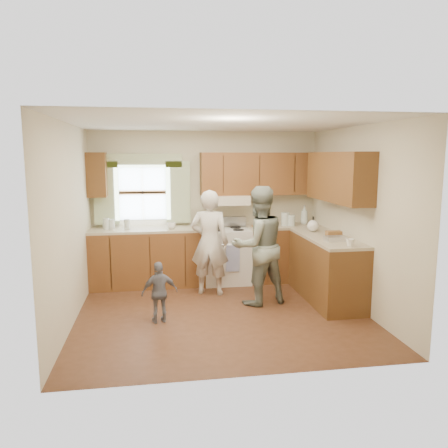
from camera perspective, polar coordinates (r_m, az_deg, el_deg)
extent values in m
plane|color=#462715|center=(6.02, -0.36, -11.50)|extent=(3.80, 3.80, 0.00)
plane|color=white|center=(5.65, -0.38, 12.98)|extent=(3.80, 3.80, 0.00)
plane|color=beige|center=(7.42, -2.38, 2.34)|extent=(3.80, 0.00, 3.80)
plane|color=beige|center=(4.01, 3.37, -3.34)|extent=(3.80, 0.00, 3.80)
plane|color=beige|center=(5.74, -19.48, -0.11)|extent=(0.00, 3.50, 3.50)
plane|color=beige|center=(6.27, 17.07, 0.74)|extent=(0.00, 3.50, 3.50)
cube|color=#482A0F|center=(7.22, -9.92, -4.42)|extent=(1.82, 0.60, 0.90)
cube|color=#482A0F|center=(7.52, 7.75, -3.82)|extent=(1.22, 0.60, 0.90)
cube|color=#40240E|center=(6.59, 13.16, -5.80)|extent=(0.60, 1.65, 0.90)
cube|color=tan|center=(7.13, -10.02, -0.74)|extent=(1.82, 0.60, 0.04)
cube|color=tan|center=(7.44, 7.83, -0.29)|extent=(1.22, 0.60, 0.04)
cube|color=tan|center=(6.49, 13.30, -1.79)|extent=(0.60, 1.65, 0.04)
cube|color=#482A0F|center=(7.37, 4.75, 6.57)|extent=(2.00, 0.33, 0.70)
cube|color=#40240E|center=(7.22, -16.27, 6.19)|extent=(0.30, 0.33, 0.70)
cube|color=#40240E|center=(6.44, 14.70, 5.97)|extent=(0.33, 1.65, 0.70)
cube|color=beige|center=(7.22, 0.19, 3.17)|extent=(0.76, 0.45, 0.15)
cube|color=silver|center=(7.33, -10.58, 4.08)|extent=(0.90, 0.03, 0.90)
cube|color=yellow|center=(7.32, -15.14, 3.92)|extent=(0.40, 0.05, 1.02)
cube|color=yellow|center=(7.29, -6.01, 4.16)|extent=(0.40, 0.05, 1.02)
cube|color=yellow|center=(7.26, -10.71, 8.14)|extent=(1.30, 0.05, 0.22)
cylinder|color=white|center=(7.50, 4.94, 2.15)|extent=(0.27, 0.12, 0.12)
imported|color=silver|center=(7.00, -6.89, -0.23)|extent=(0.17, 0.17, 0.11)
imported|color=silver|center=(7.58, 10.45, 1.20)|extent=(0.13, 0.13, 0.32)
imported|color=silver|center=(7.27, 6.16, -0.10)|extent=(0.25, 0.25, 0.05)
imported|color=silver|center=(5.86, 16.14, -2.35)|extent=(0.12, 0.12, 0.10)
cylinder|color=silver|center=(7.15, -15.13, 0.02)|extent=(0.10, 0.10, 0.18)
cylinder|color=silver|center=(7.14, -14.47, -0.07)|extent=(0.09, 0.09, 0.16)
cube|color=olive|center=(7.17, 4.78, -0.33)|extent=(0.26, 0.19, 0.02)
cube|color=yellow|center=(7.23, 5.13, 0.14)|extent=(0.22, 0.15, 0.12)
cylinder|color=silver|center=(7.36, 8.02, 0.63)|extent=(0.14, 0.14, 0.22)
cylinder|color=silver|center=(7.35, 8.82, 0.46)|extent=(0.12, 0.12, 0.18)
sphere|color=silver|center=(6.86, 11.55, -0.24)|extent=(0.18, 0.18, 0.18)
cube|color=olive|center=(6.42, 14.14, -1.32)|extent=(0.21, 0.12, 0.10)
cube|color=silver|center=(6.19, 14.32, -1.86)|extent=(0.28, 0.19, 0.06)
cylinder|color=silver|center=(7.09, -12.55, -0.02)|extent=(0.09, 0.09, 0.17)
cube|color=silver|center=(7.29, 0.30, -4.16)|extent=(0.76, 0.64, 0.90)
cube|color=#B7B7BC|center=(7.44, -0.02, 0.34)|extent=(0.76, 0.10, 0.16)
cylinder|color=#B7B7BC|center=(6.92, 0.72, -2.74)|extent=(0.68, 0.03, 0.03)
cube|color=#4550A2|center=(6.96, 1.15, -4.53)|extent=(0.22, 0.02, 0.42)
cylinder|color=black|center=(7.29, -1.25, -0.51)|extent=(0.18, 0.18, 0.01)
cylinder|color=black|center=(7.34, 1.54, -0.44)|extent=(0.18, 0.18, 0.01)
cylinder|color=black|center=(7.04, -0.98, -0.84)|extent=(0.18, 0.18, 0.01)
cylinder|color=black|center=(7.10, 1.90, -0.77)|extent=(0.18, 0.18, 0.01)
imported|color=beige|center=(6.60, -1.90, -2.44)|extent=(0.67, 0.53, 1.60)
imported|color=#21392F|center=(6.18, 4.52, -2.84)|extent=(0.96, 0.83, 1.68)
imported|color=slate|center=(5.63, -8.41, -8.82)|extent=(0.49, 0.27, 0.78)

